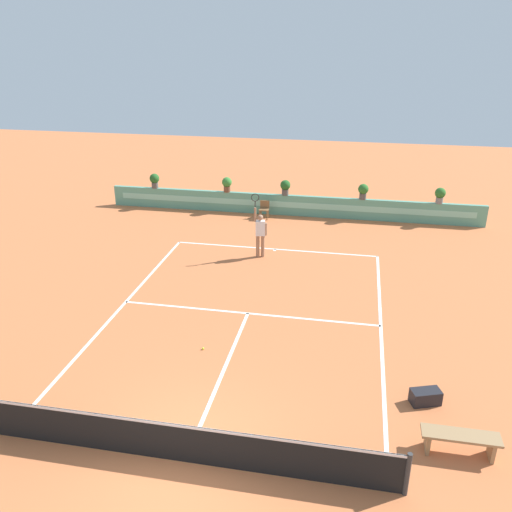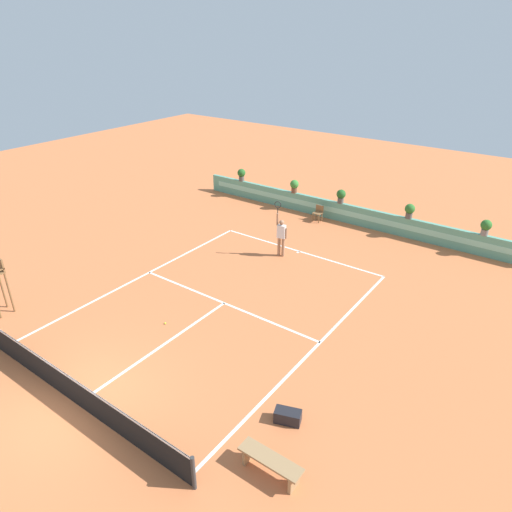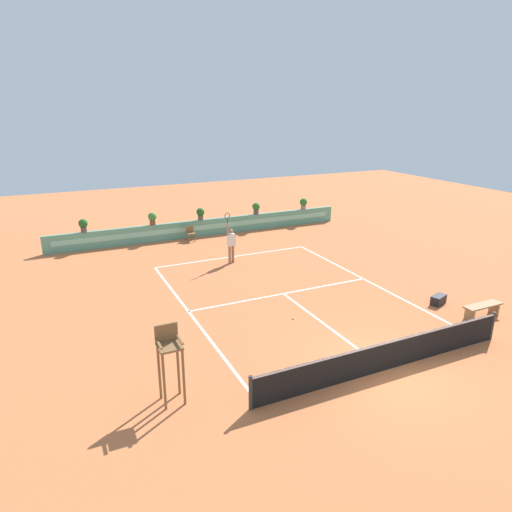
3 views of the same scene
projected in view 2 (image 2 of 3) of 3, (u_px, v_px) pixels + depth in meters
name	position (u px, v px, depth m)	size (l,w,h in m)	color
ground_plane	(217.00, 308.00, 17.10)	(60.00, 60.00, 0.00)	#C66B3D
court_lines	(229.00, 299.00, 17.61)	(8.32, 11.94, 0.01)	white
net	(74.00, 390.00, 12.53)	(8.92, 0.10, 1.00)	#333333
back_wall_barrier	(344.00, 213.00, 24.39)	(18.00, 0.21, 1.00)	#599E84
ball_kid_chair	(318.00, 213.00, 24.46)	(0.44, 0.44, 0.85)	brown
bench_courtside	(270.00, 462.00, 10.62)	(1.60, 0.44, 0.51)	#99754C
gear_bag	(288.00, 416.00, 12.12)	(0.70, 0.36, 0.36)	black
tennis_player	(281.00, 235.00, 20.50)	(0.61, 0.29, 2.58)	#9E7051
tennis_ball_near_baseline	(165.00, 323.00, 16.15)	(0.07, 0.07, 0.07)	#CCE033
potted_plant_centre	(341.00, 195.00, 24.10)	(0.48, 0.48, 0.72)	#514C47
potted_plant_far_right	(486.00, 226.00, 20.39)	(0.48, 0.48, 0.72)	gray
potted_plant_far_left	(241.00, 174.00, 27.56)	(0.48, 0.48, 0.72)	#514C47
potted_plant_right	(410.00, 210.00, 22.19)	(0.48, 0.48, 0.72)	#514C47
potted_plant_left	(294.00, 185.00, 25.61)	(0.48, 0.48, 0.72)	brown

